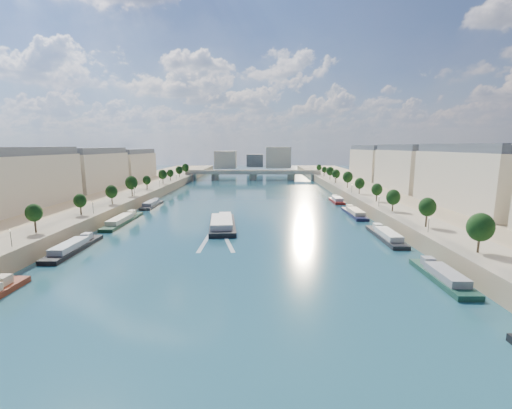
{
  "coord_description": "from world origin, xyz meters",
  "views": [
    {
      "loc": [
        6.24,
        -47.12,
        28.78
      ],
      "look_at": [
        4.45,
        90.01,
        5.0
      ],
      "focal_mm": 24.0,
      "sensor_mm": 36.0,
      "label": 1
    }
  ],
  "objects": [
    {
      "name": "ground",
      "position": [
        0.0,
        100.0,
        0.0
      ],
      "size": [
        700.0,
        700.0,
        0.0
      ],
      "primitive_type": "plane",
      "color": "#0C2737",
      "rests_on": "ground"
    },
    {
      "name": "buildings_right",
      "position": [
        85.0,
        112.0,
        16.45
      ],
      "size": [
        16.0,
        226.0,
        23.2
      ],
      "color": "beige",
      "rests_on": "ground"
    },
    {
      "name": "trees_left",
      "position": [
        -55.0,
        102.0,
        10.48
      ],
      "size": [
        4.8,
        268.8,
        8.26
      ],
      "color": "#382B1E",
      "rests_on": "ground"
    },
    {
      "name": "moored_barges_right",
      "position": [
        45.5,
        54.03,
        0.84
      ],
      "size": [
        5.0,
        159.66,
        3.6
      ],
      "color": "black",
      "rests_on": "ground"
    },
    {
      "name": "trees_right",
      "position": [
        55.0,
        110.0,
        10.48
      ],
      "size": [
        4.8,
        268.8,
        8.26
      ],
      "color": "#382B1E",
      "rests_on": "ground"
    },
    {
      "name": "lamps_left",
      "position": [
        -52.5,
        90.0,
        7.78
      ],
      "size": [
        0.36,
        200.36,
        4.28
      ],
      "color": "black",
      "rests_on": "ground"
    },
    {
      "name": "pave_right",
      "position": [
        57.0,
        100.0,
        5.05
      ],
      "size": [
        14.0,
        520.0,
        0.1
      ],
      "primitive_type": "cube",
      "color": "gray",
      "rests_on": "quay_right"
    },
    {
      "name": "skyline",
      "position": [
        3.19,
        319.52,
        14.66
      ],
      "size": [
        79.0,
        42.0,
        22.0
      ],
      "color": "beige",
      "rests_on": "ground"
    },
    {
      "name": "moored_barges_left",
      "position": [
        -45.5,
        44.75,
        0.84
      ],
      "size": [
        5.0,
        160.09,
        3.6
      ],
      "color": "#192237",
      "rests_on": "ground"
    },
    {
      "name": "lamps_right",
      "position": [
        52.5,
        105.0,
        7.78
      ],
      "size": [
        0.36,
        200.36,
        4.28
      ],
      "color": "black",
      "rests_on": "ground"
    },
    {
      "name": "tour_barge",
      "position": [
        -7.29,
        71.17,
        1.21
      ],
      "size": [
        12.09,
        31.47,
        4.17
      ],
      "rotation": [
        0.0,
        0.0,
        0.11
      ],
      "color": "black",
      "rests_on": "ground"
    },
    {
      "name": "quay_left",
      "position": [
        -72.0,
        100.0,
        2.5
      ],
      "size": [
        44.0,
        520.0,
        5.0
      ],
      "primitive_type": "cube",
      "color": "#9E8460",
      "rests_on": "ground"
    },
    {
      "name": "buildings_left",
      "position": [
        -85.0,
        112.0,
        16.45
      ],
      "size": [
        16.0,
        226.0,
        23.2
      ],
      "color": "beige",
      "rests_on": "ground"
    },
    {
      "name": "quay_right",
      "position": [
        72.0,
        100.0,
        2.5
      ],
      "size": [
        44.0,
        520.0,
        5.0
      ],
      "primitive_type": "cube",
      "color": "#9E8460",
      "rests_on": "ground"
    },
    {
      "name": "bridge",
      "position": [
        0.0,
        240.4,
        5.08
      ],
      "size": [
        112.0,
        12.0,
        8.15
      ],
      "color": "#C1B79E",
      "rests_on": "ground"
    },
    {
      "name": "pave_left",
      "position": [
        -57.0,
        100.0,
        5.05
      ],
      "size": [
        14.0,
        520.0,
        0.1
      ],
      "primitive_type": "cube",
      "color": "gray",
      "rests_on": "quay_left"
    },
    {
      "name": "wake",
      "position": [
        -7.29,
        54.65,
        0.02
      ],
      "size": [
        10.73,
        26.01,
        0.04
      ],
      "color": "silver",
      "rests_on": "ground"
    }
  ]
}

